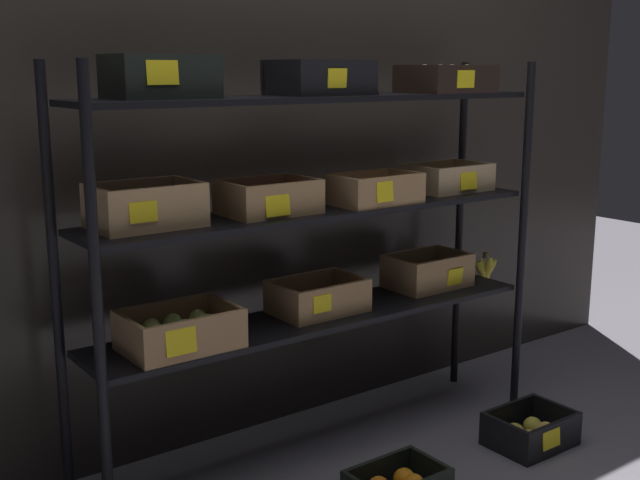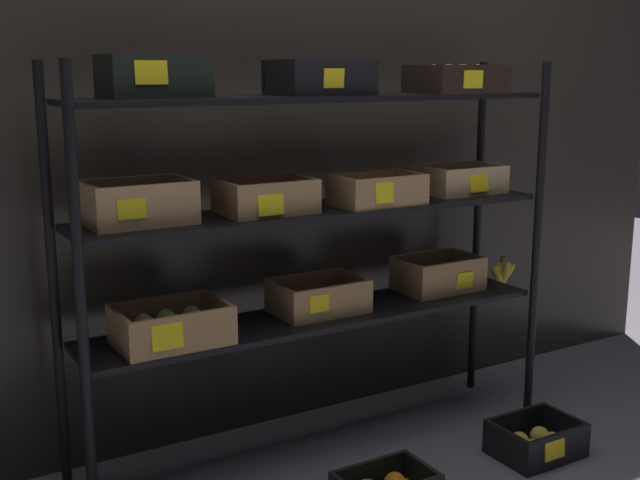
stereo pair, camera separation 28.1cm
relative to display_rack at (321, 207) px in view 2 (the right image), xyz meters
The scene contains 4 objects.
ground_plane 0.91m from the display_rack, 166.79° to the right, with size 10.00×10.00×0.00m, color slate.
storefront_wall 0.47m from the display_rack, 91.06° to the left, with size 4.16×0.12×2.39m, color #2D2823.
display_rack is the anchor object (origin of this frame).
crate_ground_apple_gold 1.17m from the display_rack, 34.30° to the right, with size 0.31×0.24×0.13m.
Camera 2 is at (-1.40, -2.37, 1.38)m, focal length 44.99 mm.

